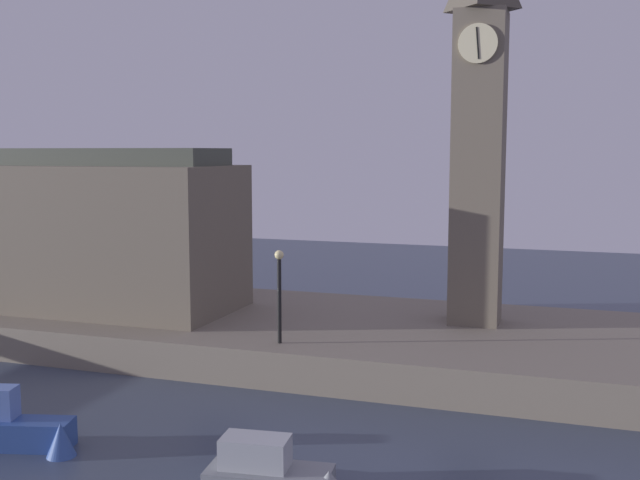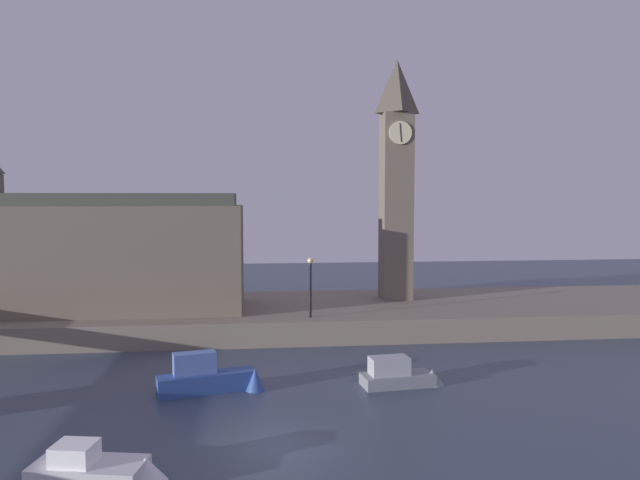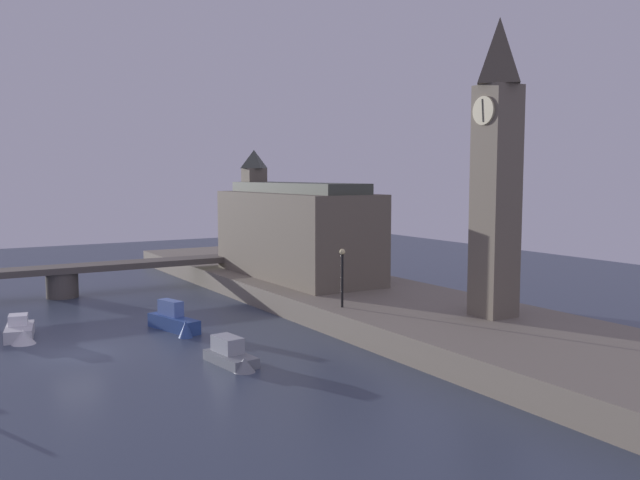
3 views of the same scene
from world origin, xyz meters
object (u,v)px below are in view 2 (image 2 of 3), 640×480
Objects in this scene: parliament_hall at (105,254)px; boat_ferry_white at (102,471)px; clock_tower at (396,176)px; boat_tour_blue at (212,378)px; streetlamp at (310,280)px; boat_cruiser_grey at (404,375)px.

parliament_hall reaches higher than boat_ferry_white.
boat_tour_blue is at bearing -128.57° from clock_tower.
parliament_hall reaches higher than streetlamp.
clock_tower reaches higher than boat_cruiser_grey.
clock_tower reaches higher than boat_tour_blue.
streetlamp is 0.89× the size of boat_cruiser_grey.
parliament_hall is at bearing 121.05° from boat_tour_blue.
boat_tour_blue is at bearing -120.53° from streetlamp.
boat_ferry_white is at bearing -107.32° from boat_tour_blue.
boat_cruiser_grey is at bearing -68.16° from streetlamp.
boat_cruiser_grey is at bearing -101.78° from clock_tower.
clock_tower is 4.00× the size of boat_ferry_white.
clock_tower is at bearing 51.43° from boat_tour_blue.
boat_cruiser_grey is at bearing -37.49° from parliament_hall.
clock_tower reaches higher than parliament_hall.
streetlamp reaches higher than boat_cruiser_grey.
boat_cruiser_grey is (3.61, -9.02, -3.35)m from streetlamp.
streetlamp is 19.63m from boat_ferry_white.
clock_tower is 18.39m from boat_cruiser_grey.
streetlamp is 0.73× the size of boat_tour_blue.
boat_ferry_white is at bearing -143.50° from boat_cruiser_grey.
streetlamp is at bearing 59.47° from boat_tour_blue.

